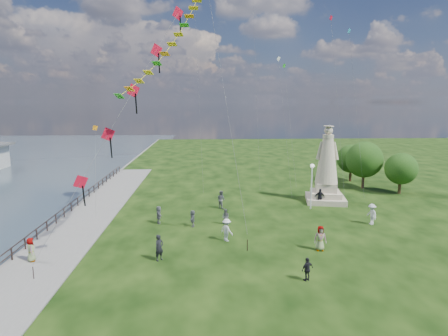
{
  "coord_description": "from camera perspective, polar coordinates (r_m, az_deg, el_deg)",
  "views": [
    {
      "loc": [
        -2.66,
        -23.61,
        11.08
      ],
      "look_at": [
        -1.0,
        8.0,
        5.5
      ],
      "focal_mm": 30.0,
      "sensor_mm": 36.0,
      "label": 1
    }
  ],
  "objects": [
    {
      "name": "person_0",
      "position": [
        27.39,
        -9.84,
        -11.87
      ],
      "size": [
        0.81,
        0.81,
        1.89
      ],
      "primitive_type": "imported",
      "rotation": [
        0.0,
        0.0,
        0.78
      ],
      "color": "black",
      "rests_on": "ground"
    },
    {
      "name": "tree_row",
      "position": [
        52.33,
        21.23,
        0.93
      ],
      "size": [
        7.52,
        11.42,
        6.11
      ],
      "color": "#382314",
      "rests_on": "ground"
    },
    {
      "name": "statue",
      "position": [
        43.28,
        15.35,
        -0.82
      ],
      "size": [
        4.94,
        4.94,
        8.54
      ],
      "rotation": [
        0.0,
        0.0,
        -0.2
      ],
      "color": "tan",
      "rests_on": "ground"
    },
    {
      "name": "person_2",
      "position": [
        30.54,
        0.41,
        -9.41
      ],
      "size": [
        1.28,
        1.3,
        1.86
      ],
      "primitive_type": "imported",
      "rotation": [
        0.0,
        0.0,
        2.33
      ],
      "color": "silver",
      "rests_on": "ground"
    },
    {
      "name": "person_1",
      "position": [
        34.45,
        0.25,
        -7.48
      ],
      "size": [
        0.82,
        0.82,
        1.47
      ],
      "primitive_type": "imported",
      "rotation": [
        0.0,
        0.0,
        -0.78
      ],
      "color": "#595960",
      "rests_on": "ground"
    },
    {
      "name": "waterfront",
      "position": [
        36.68,
        -23.17,
        -8.53
      ],
      "size": [
        200.0,
        200.0,
        1.51
      ],
      "color": "#2D3E44",
      "rests_on": "ground"
    },
    {
      "name": "person_5",
      "position": [
        35.36,
        -9.91,
        -7.02
      ],
      "size": [
        0.9,
        1.62,
        1.65
      ],
      "primitive_type": "imported",
      "rotation": [
        0.0,
        0.0,
        1.74
      ],
      "color": "#595960",
      "rests_on": "ground"
    },
    {
      "name": "person_9",
      "position": [
        42.07,
        14.39,
        -4.3
      ],
      "size": [
        1.16,
        0.73,
        1.84
      ],
      "primitive_type": "imported",
      "rotation": [
        0.0,
        0.0,
        -0.17
      ],
      "color": "black",
      "rests_on": "ground"
    },
    {
      "name": "person_4",
      "position": [
        29.6,
        14.45,
        -10.33
      ],
      "size": [
        0.95,
        0.6,
        1.92
      ],
      "primitive_type": "imported",
      "rotation": [
        0.0,
        0.0,
        -0.03
      ],
      "color": "#595960",
      "rests_on": "ground"
    },
    {
      "name": "person_11",
      "position": [
        34.14,
        -4.8,
        -7.64
      ],
      "size": [
        0.63,
        1.42,
        1.52
      ],
      "primitive_type": "imported",
      "rotation": [
        0.0,
        0.0,
        4.73
      ],
      "color": "#595960",
      "rests_on": "ground"
    },
    {
      "name": "person_7",
      "position": [
        39.62,
        -0.45,
        -4.81
      ],
      "size": [
        1.04,
        1.08,
        1.91
      ],
      "primitive_type": "imported",
      "rotation": [
        0.0,
        0.0,
        2.28
      ],
      "color": "#595960",
      "rests_on": "ground"
    },
    {
      "name": "lamppost",
      "position": [
        39.85,
        13.24,
        -1.28
      ],
      "size": [
        0.45,
        0.45,
        4.82
      ],
      "color": "silver",
      "rests_on": "ground"
    },
    {
      "name": "person_3",
      "position": [
        24.82,
        12.58,
        -14.81
      ],
      "size": [
        1.0,
        0.81,
        1.52
      ],
      "primitive_type": "imported",
      "rotation": [
        0.0,
        0.0,
        3.62
      ],
      "color": "black",
      "rests_on": "ground"
    },
    {
      "name": "red_kite_train",
      "position": [
        28.7,
        -13.95,
        10.49
      ],
      "size": [
        9.28,
        9.35,
        18.58
      ],
      "color": "black",
      "rests_on": "ground"
    },
    {
      "name": "small_kites",
      "position": [
        47.82,
        5.98,
        15.65
      ],
      "size": [
        30.45,
        17.08,
        32.07
      ],
      "color": "silver",
      "rests_on": "ground"
    },
    {
      "name": "person_8",
      "position": [
        37.06,
        21.58,
        -6.56
      ],
      "size": [
        0.86,
        1.35,
        1.94
      ],
      "primitive_type": "imported",
      "rotation": [
        0.0,
        0.0,
        -1.39
      ],
      "color": "silver",
      "rests_on": "ground"
    },
    {
      "name": "person_10",
      "position": [
        29.91,
        -27.34,
        -11.16
      ],
      "size": [
        0.82,
        0.97,
        1.71
      ],
      "primitive_type": "imported",
      "rotation": [
        0.0,
        0.0,
        2.01
      ],
      "color": "#595960",
      "rests_on": "ground"
    }
  ]
}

